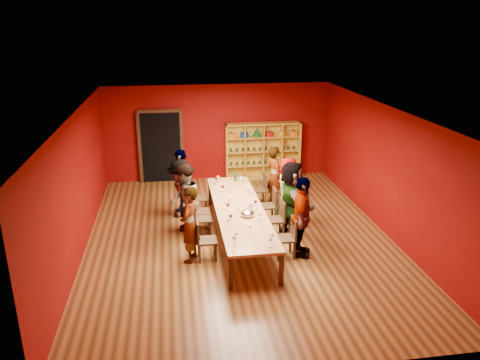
% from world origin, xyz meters
% --- Properties ---
extents(room_shell, '(7.10, 9.10, 3.04)m').
position_xyz_m(room_shell, '(0.00, 0.00, 1.50)').
color(room_shell, '#553216').
rests_on(room_shell, ground).
extents(tasting_table, '(1.10, 4.50, 0.75)m').
position_xyz_m(tasting_table, '(0.00, 0.00, 0.70)').
color(tasting_table, '#B3794A').
rests_on(tasting_table, ground).
extents(doorway, '(1.40, 0.17, 2.30)m').
position_xyz_m(doorway, '(-1.80, 4.43, 1.12)').
color(doorway, black).
rests_on(doorway, ground).
extents(shelving_unit, '(2.40, 0.40, 1.80)m').
position_xyz_m(shelving_unit, '(1.40, 4.32, 0.98)').
color(shelving_unit, gold).
rests_on(shelving_unit, ground).
extents(chair_person_left_1, '(0.42, 0.42, 0.89)m').
position_xyz_m(chair_person_left_1, '(-0.91, -0.90, 0.50)').
color(chair_person_left_1, black).
rests_on(chair_person_left_1, ground).
extents(person_left_1, '(0.63, 0.72, 1.66)m').
position_xyz_m(person_left_1, '(-1.19, -0.90, 0.83)').
color(person_left_1, '#517FA8').
rests_on(person_left_1, ground).
extents(chair_person_left_2, '(0.42, 0.42, 0.89)m').
position_xyz_m(chair_person_left_2, '(-0.91, 0.24, 0.50)').
color(chair_person_left_2, black).
rests_on(chair_person_left_2, ground).
extents(person_left_2, '(0.50, 0.88, 1.78)m').
position_xyz_m(person_left_2, '(-1.24, 0.24, 0.89)').
color(person_left_2, white).
rests_on(person_left_2, ground).
extents(chair_person_left_3, '(0.42, 0.42, 0.89)m').
position_xyz_m(chair_person_left_3, '(-0.91, 0.69, 0.50)').
color(chair_person_left_3, black).
rests_on(chair_person_left_3, ground).
extents(person_left_3, '(0.60, 1.18, 1.76)m').
position_xyz_m(person_left_3, '(-1.29, 0.69, 0.88)').
color(person_left_3, '#547BAD').
rests_on(person_left_3, ground).
extents(chair_person_left_4, '(0.42, 0.42, 0.89)m').
position_xyz_m(chair_person_left_4, '(-0.91, 1.59, 0.50)').
color(chair_person_left_4, black).
rests_on(chair_person_left_4, ground).
extents(person_left_4, '(0.60, 1.10, 1.79)m').
position_xyz_m(person_left_4, '(-1.26, 1.59, 0.89)').
color(person_left_4, pink).
rests_on(person_left_4, ground).
extents(chair_person_right_1, '(0.42, 0.42, 0.89)m').
position_xyz_m(chair_person_right_1, '(0.91, -1.05, 0.50)').
color(chair_person_right_1, black).
rests_on(chair_person_right_1, ground).
extents(person_right_1, '(0.77, 1.14, 1.79)m').
position_xyz_m(person_right_1, '(1.18, -1.05, 0.90)').
color(person_right_1, '#5470AC').
rests_on(person_right_1, ground).
extents(chair_person_right_2, '(0.42, 0.42, 0.89)m').
position_xyz_m(chair_person_right_2, '(0.91, -0.05, 0.50)').
color(chair_person_right_2, black).
rests_on(chair_person_right_2, ground).
extents(person_right_2, '(0.60, 1.73, 1.84)m').
position_xyz_m(person_right_2, '(1.22, -0.05, 0.92)').
color(person_right_2, '#5E89C2').
rests_on(person_right_2, ground).
extents(chair_person_right_3, '(0.42, 0.42, 0.89)m').
position_xyz_m(chair_person_right_3, '(0.91, 0.80, 0.50)').
color(chair_person_right_3, black).
rests_on(chair_person_right_3, ground).
extents(person_right_3, '(0.61, 0.89, 1.67)m').
position_xyz_m(person_right_3, '(1.34, 0.80, 0.83)').
color(person_right_3, '#121732').
rests_on(person_right_3, ground).
extents(chair_person_right_4, '(0.42, 0.42, 0.89)m').
position_xyz_m(chair_person_right_4, '(0.91, 2.00, 0.50)').
color(chair_person_right_4, black).
rests_on(chair_person_right_4, ground).
extents(person_right_4, '(0.57, 0.69, 1.64)m').
position_xyz_m(person_right_4, '(1.27, 2.00, 0.82)').
color(person_right_4, '#537DAC').
rests_on(person_right_4, ground).
extents(wine_glass_0, '(0.09, 0.09, 0.22)m').
position_xyz_m(wine_glass_0, '(-0.33, 0.81, 0.91)').
color(wine_glass_0, white).
rests_on(wine_glass_0, tasting_table).
extents(wine_glass_1, '(0.09, 0.09, 0.22)m').
position_xyz_m(wine_glass_1, '(0.33, -0.75, 0.91)').
color(wine_glass_1, white).
rests_on(wine_glass_1, tasting_table).
extents(wine_glass_2, '(0.08, 0.08, 0.19)m').
position_xyz_m(wine_glass_2, '(0.38, -0.01, 0.89)').
color(wine_glass_2, white).
rests_on(wine_glass_2, tasting_table).
extents(wine_glass_3, '(0.08, 0.08, 0.20)m').
position_xyz_m(wine_glass_3, '(0.30, -1.99, 0.89)').
color(wine_glass_3, white).
rests_on(wine_glass_3, tasting_table).
extents(wine_glass_4, '(0.09, 0.09, 0.21)m').
position_xyz_m(wine_glass_4, '(0.11, 0.26, 0.91)').
color(wine_glass_4, white).
rests_on(wine_glass_4, tasting_table).
extents(wine_glass_5, '(0.08, 0.08, 0.21)m').
position_xyz_m(wine_glass_5, '(0.26, -0.16, 0.90)').
color(wine_glass_5, white).
rests_on(wine_glass_5, tasting_table).
extents(wine_glass_6, '(0.09, 0.09, 0.22)m').
position_xyz_m(wine_glass_6, '(-0.26, 1.04, 0.91)').
color(wine_glass_6, white).
rests_on(wine_glass_6, tasting_table).
extents(wine_glass_7, '(0.08, 0.08, 0.19)m').
position_xyz_m(wine_glass_7, '(0.03, -1.32, 0.89)').
color(wine_glass_7, white).
rests_on(wine_glass_7, tasting_table).
extents(wine_glass_8, '(0.08, 0.08, 0.19)m').
position_xyz_m(wine_glass_8, '(-0.30, 1.86, 0.89)').
color(wine_glass_8, white).
rests_on(wine_glass_8, tasting_table).
extents(wine_glass_9, '(0.08, 0.08, 0.20)m').
position_xyz_m(wine_glass_9, '(-0.31, 0.07, 0.89)').
color(wine_glass_9, white).
rests_on(wine_glass_9, tasting_table).
extents(wine_glass_10, '(0.08, 0.08, 0.21)m').
position_xyz_m(wine_glass_10, '(-0.07, -0.36, 0.90)').
color(wine_glass_10, white).
rests_on(wine_glass_10, tasting_table).
extents(wine_glass_11, '(0.09, 0.09, 0.22)m').
position_xyz_m(wine_glass_11, '(0.37, -1.82, 0.91)').
color(wine_glass_11, white).
rests_on(wine_glass_11, tasting_table).
extents(wine_glass_12, '(0.07, 0.07, 0.18)m').
position_xyz_m(wine_glass_12, '(0.33, 1.87, 0.88)').
color(wine_glass_12, white).
rests_on(wine_glass_12, tasting_table).
extents(wine_glass_13, '(0.09, 0.09, 0.21)m').
position_xyz_m(wine_glass_13, '(-0.37, -1.83, 0.91)').
color(wine_glass_13, white).
rests_on(wine_glass_13, tasting_table).
extents(wine_glass_14, '(0.07, 0.07, 0.18)m').
position_xyz_m(wine_glass_14, '(-0.13, 1.28, 0.88)').
color(wine_glass_14, white).
rests_on(wine_glass_14, tasting_table).
extents(wine_glass_15, '(0.09, 0.09, 0.22)m').
position_xyz_m(wine_glass_15, '(-0.35, 1.74, 0.91)').
color(wine_glass_15, white).
rests_on(wine_glass_15, tasting_table).
extents(wine_glass_16, '(0.08, 0.08, 0.20)m').
position_xyz_m(wine_glass_16, '(-0.30, -0.75, 0.89)').
color(wine_glass_16, white).
rests_on(wine_glass_16, tasting_table).
extents(wine_glass_17, '(0.08, 0.08, 0.21)m').
position_xyz_m(wine_glass_17, '(-0.37, -0.96, 0.90)').
color(wine_glass_17, white).
rests_on(wine_glass_17, tasting_table).
extents(wine_glass_18, '(0.08, 0.08, 0.19)m').
position_xyz_m(wine_glass_18, '(-0.30, -1.62, 0.89)').
color(wine_glass_18, white).
rests_on(wine_glass_18, tasting_table).
extents(wine_glass_19, '(0.08, 0.08, 0.21)m').
position_xyz_m(wine_glass_19, '(0.36, 0.88, 0.90)').
color(wine_glass_19, white).
rests_on(wine_glass_19, tasting_table).
extents(wine_glass_20, '(0.09, 0.09, 0.21)m').
position_xyz_m(wine_glass_20, '(0.37, 0.99, 0.90)').
color(wine_glass_20, white).
rests_on(wine_glass_20, tasting_table).
extents(wine_glass_21, '(0.09, 0.09, 0.21)m').
position_xyz_m(wine_glass_21, '(0.30, 1.65, 0.90)').
color(wine_glass_21, white).
rests_on(wine_glass_21, tasting_table).
extents(wine_glass_22, '(0.07, 0.07, 0.18)m').
position_xyz_m(wine_glass_22, '(-0.28, -0.08, 0.88)').
color(wine_glass_22, white).
rests_on(wine_glass_22, tasting_table).
extents(wine_glass_23, '(0.08, 0.08, 0.19)m').
position_xyz_m(wine_glass_23, '(0.27, -1.02, 0.89)').
color(wine_glass_23, white).
rests_on(wine_glass_23, tasting_table).
extents(spittoon_bowl, '(0.30, 0.30, 0.17)m').
position_xyz_m(spittoon_bowl, '(0.11, -0.49, 0.82)').
color(spittoon_bowl, silver).
rests_on(spittoon_bowl, tasting_table).
extents(carafe_a, '(0.11, 0.11, 0.23)m').
position_xyz_m(carafe_a, '(-0.18, 0.26, 0.85)').
color(carafe_a, white).
rests_on(carafe_a, tasting_table).
extents(carafe_b, '(0.13, 0.13, 0.28)m').
position_xyz_m(carafe_b, '(0.19, -0.27, 0.88)').
color(carafe_b, white).
rests_on(carafe_b, tasting_table).
extents(wine_bottle, '(0.10, 0.10, 0.31)m').
position_xyz_m(wine_bottle, '(0.18, 1.92, 0.87)').
color(wine_bottle, '#143918').
rests_on(wine_bottle, tasting_table).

